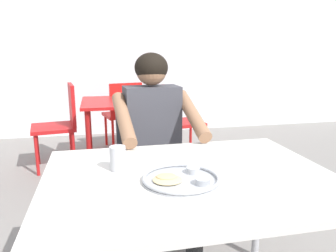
# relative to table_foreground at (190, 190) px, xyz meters

# --- Properties ---
(back_wall) EXTENTS (12.00, 0.12, 3.40)m
(back_wall) POSITION_rel_table_foreground_xyz_m (0.04, 3.70, 1.04)
(back_wall) COLOR white
(back_wall) RESTS_ON ground
(table_foreground) EXTENTS (1.19, 0.90, 0.73)m
(table_foreground) POSITION_rel_table_foreground_xyz_m (0.00, 0.00, 0.00)
(table_foreground) COLOR silver
(table_foreground) RESTS_ON ground
(thali_tray) EXTENTS (0.30, 0.30, 0.03)m
(thali_tray) POSITION_rel_table_foreground_xyz_m (-0.05, -0.06, 0.08)
(thali_tray) COLOR #B7BABF
(thali_tray) RESTS_ON table_foreground
(drinking_cup) EXTENTS (0.07, 0.07, 0.10)m
(drinking_cup) POSITION_rel_table_foreground_xyz_m (-0.29, 0.12, 0.12)
(drinking_cup) COLOR silver
(drinking_cup) RESTS_ON table_foreground
(chair_foreground) EXTENTS (0.45, 0.45, 0.86)m
(chair_foreground) POSITION_rel_table_foreground_xyz_m (-0.03, 0.91, -0.16)
(chair_foreground) COLOR #3F3F44
(chair_foreground) RESTS_ON ground
(diner_foreground) EXTENTS (0.51, 0.57, 1.22)m
(diner_foreground) POSITION_rel_table_foreground_xyz_m (-0.02, 0.69, 0.07)
(diner_foreground) COLOR #2C2C2C
(diner_foreground) RESTS_ON ground
(table_background_red) EXTENTS (0.88, 0.81, 0.70)m
(table_background_red) POSITION_rel_table_foreground_xyz_m (-0.08, 2.28, -0.04)
(table_background_red) COLOR red
(table_background_red) RESTS_ON ground
(chair_red_left) EXTENTS (0.50, 0.50, 0.89)m
(chair_red_left) POSITION_rel_table_foreground_xyz_m (-0.74, 2.29, -0.15)
(chair_red_left) COLOR red
(chair_red_left) RESTS_ON ground
(chair_red_right) EXTENTS (0.46, 0.45, 0.85)m
(chair_red_right) POSITION_rel_table_foreground_xyz_m (0.52, 2.30, -0.18)
(chair_red_right) COLOR red
(chair_red_right) RESTS_ON ground
(chair_red_far) EXTENTS (0.51, 0.49, 0.84)m
(chair_red_far) POSITION_rel_table_foreground_xyz_m (-0.04, 2.84, -0.17)
(chair_red_far) COLOR red
(chair_red_far) RESTS_ON ground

